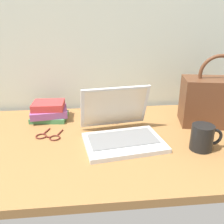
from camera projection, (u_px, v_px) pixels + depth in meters
desk at (102, 142)px, 1.02m from camera, size 1.60×0.76×0.03m
laptop at (120, 129)px, 1.00m from camera, size 0.34×0.33×0.21m
coffee_mug at (203, 137)px, 0.92m from camera, size 0.12×0.08×0.10m
remote_control_far at (120, 115)px, 1.23m from camera, size 0.13×0.16×0.02m
eyeglasses at (48, 137)px, 1.03m from camera, size 0.12×0.13×0.01m
handbag at (215, 100)px, 1.12m from camera, size 0.33×0.22×0.33m
book_stack at (49, 111)px, 1.20m from camera, size 0.19×0.16×0.09m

